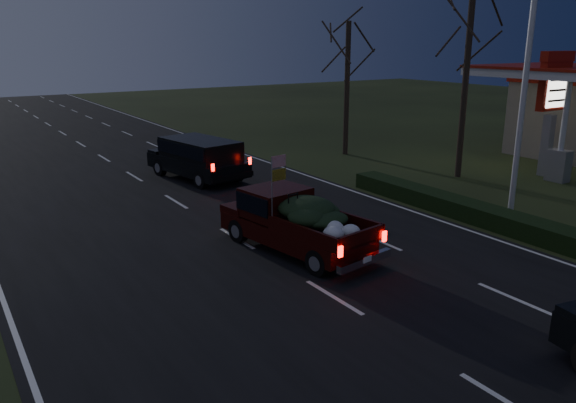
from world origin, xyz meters
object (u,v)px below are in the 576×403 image
light_pole (528,57)px  gas_price_pylon (553,93)px  pickup_truck (295,218)px  lead_suv (199,155)px

light_pole → gas_price_pylon: 7.36m
pickup_truck → lead_suv: (1.32, 9.74, 0.14)m
light_pole → pickup_truck: (-8.48, 1.22, -4.50)m
light_pole → lead_suv: light_pole is taller
light_pole → lead_suv: bearing=123.2°
pickup_truck → lead_suv: size_ratio=0.96×
pickup_truck → gas_price_pylon: bearing=-2.1°
light_pole → lead_suv: size_ratio=1.69×
pickup_truck → lead_suv: 9.83m
light_pole → gas_price_pylon: (6.50, 2.99, -1.71)m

